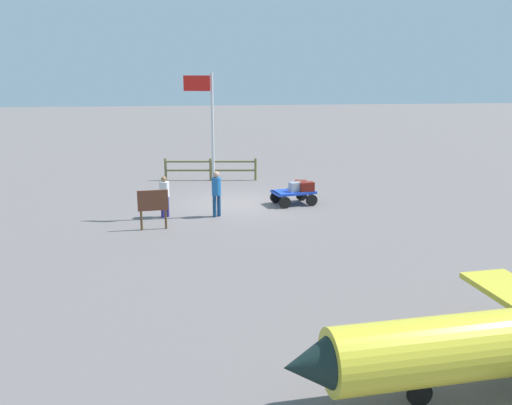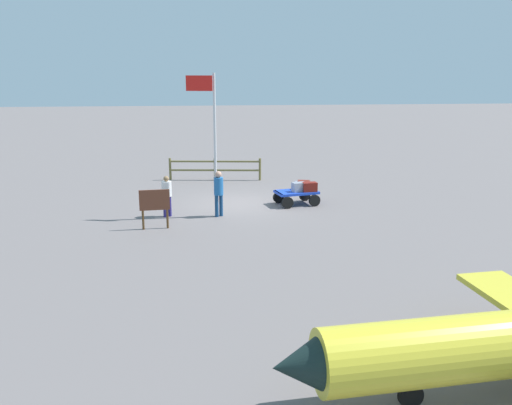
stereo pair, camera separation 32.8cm
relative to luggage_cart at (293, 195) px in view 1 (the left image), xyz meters
The scene contains 11 objects.
ground_plane 2.42m from the luggage_cart, ahead, with size 120.00×120.00×0.00m, color slate.
luggage_cart is the anchor object (origin of this frame).
suitcase_olive 0.38m from the luggage_cart, 135.60° to the left, with size 0.63×0.49×0.38m.
suitcase_grey 0.58m from the luggage_cart, 131.53° to the right, with size 0.60×0.33×0.31m.
suitcase_dark 0.66m from the luggage_cart, 164.78° to the left, with size 0.63×0.42×0.38m.
suitcase_maroon 0.65m from the luggage_cart, 134.52° to the right, with size 0.57×0.48×0.34m.
worker_lead 3.64m from the luggage_cart, 25.00° to the left, with size 0.48×0.48×1.76m.
worker_trailing 5.41m from the luggage_cart, 14.61° to the left, with size 0.52×0.52×1.59m.
flagpole 4.71m from the luggage_cart, 23.19° to the left, with size 1.07×0.27×5.37m.
signboard 6.30m from the luggage_cart, 28.08° to the left, with size 1.06×0.16×1.41m.
wooden_fence 6.31m from the luggage_cart, 59.54° to the right, with size 4.63×0.65×1.12m.
Camera 1 is at (1.86, 22.14, 5.57)m, focal length 38.35 mm.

